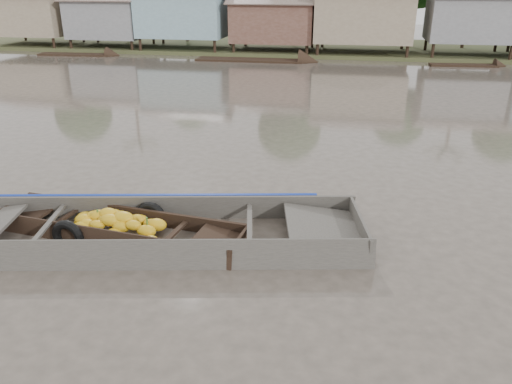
# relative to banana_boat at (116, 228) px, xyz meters

# --- Properties ---
(ground) EXTENTS (120.00, 120.00, 0.00)m
(ground) POSITION_rel_banana_boat_xyz_m (2.39, -0.50, -0.14)
(ground) COLOR #473F36
(ground) RESTS_ON ground
(riverbank) EXTENTS (120.00, 12.47, 10.22)m
(riverbank) POSITION_rel_banana_boat_xyz_m (5.42, 31.36, 2.93)
(riverbank) COLOR #384723
(riverbank) RESTS_ON ground
(banana_boat) EXTENTS (5.51, 1.91, 0.76)m
(banana_boat) POSITION_rel_banana_boat_xyz_m (0.00, 0.00, 0.00)
(banana_boat) COLOR black
(banana_boat) RESTS_ON ground
(viewer_boat) EXTENTS (8.91, 3.95, 0.69)m
(viewer_boat) POSITION_rel_banana_boat_xyz_m (0.82, -0.14, -0.06)
(viewer_boat) COLOR #3D3933
(viewer_boat) RESTS_ON ground
(distant_boats) EXTENTS (48.25, 14.69, 0.35)m
(distant_boats) POSITION_rel_banana_boat_xyz_m (9.76, 22.76, -0.19)
(distant_boats) COLOR black
(distant_boats) RESTS_ON ground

